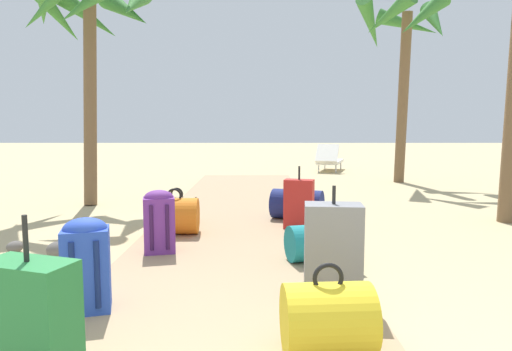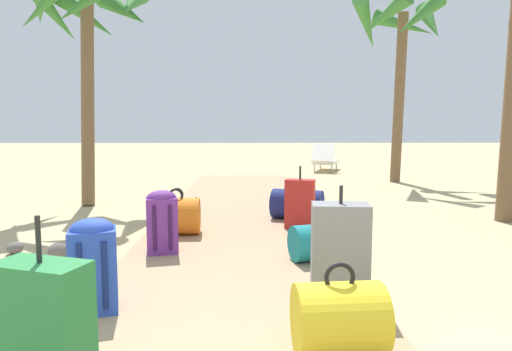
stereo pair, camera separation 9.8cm
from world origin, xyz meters
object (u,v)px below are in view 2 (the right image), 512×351
(backpack_purple, at_px, (162,220))
(suitcase_grey, at_px, (340,253))
(duffel_bag_tan, at_px, (177,209))
(duffel_bag_teal, at_px, (324,242))
(duffel_bag_yellow, at_px, (339,318))
(backpack_blue, at_px, (93,263))
(suitcase_green, at_px, (43,325))
(palm_tree_far_left, at_px, (84,14))
(suitcase_red, at_px, (300,204))
(lounge_chair, at_px, (325,160))
(duffel_bag_navy, at_px, (297,204))
(palm_tree_far_right, at_px, (399,36))
(duffel_bag_orange, at_px, (176,216))

(backpack_purple, distance_m, suitcase_grey, 1.89)
(duffel_bag_tan, relative_size, duffel_bag_teal, 0.79)
(duffel_bag_yellow, distance_m, suitcase_grey, 0.74)
(backpack_blue, distance_m, duffel_bag_teal, 2.02)
(duffel_bag_teal, bearing_deg, backpack_purple, 170.59)
(suitcase_green, relative_size, palm_tree_far_left, 0.21)
(duffel_bag_yellow, distance_m, suitcase_red, 2.96)
(duffel_bag_yellow, xyz_separation_m, lounge_chair, (1.72, 10.62, 0.06))
(backpack_purple, height_order, duffel_bag_yellow, backpack_purple)
(backpack_purple, xyz_separation_m, palm_tree_far_left, (-1.76, 3.18, 2.64))
(backpack_blue, xyz_separation_m, duffel_bag_tan, (0.11, 2.72, -0.16))
(duffel_bag_yellow, height_order, suitcase_red, suitcase_red)
(suitcase_red, xyz_separation_m, duffel_bag_navy, (0.03, 0.53, -0.10))
(backpack_purple, relative_size, palm_tree_far_left, 0.16)
(duffel_bag_tan, bearing_deg, palm_tree_far_left, 132.71)
(duffel_bag_tan, xyz_separation_m, duffel_bag_navy, (1.51, 0.20, 0.03))
(suitcase_green, bearing_deg, duffel_bag_teal, 50.61)
(duffel_bag_yellow, relative_size, palm_tree_far_right, 0.12)
(suitcase_red, bearing_deg, lounge_chair, 78.24)
(suitcase_red, distance_m, lounge_chair, 7.83)
(suitcase_green, distance_m, duffel_bag_navy, 4.08)
(backpack_purple, bearing_deg, duffel_bag_orange, 89.16)
(duffel_bag_orange, distance_m, backpack_blue, 2.13)
(suitcase_green, bearing_deg, palm_tree_far_right, 62.56)
(suitcase_red, distance_m, palm_tree_far_right, 6.41)
(duffel_bag_yellow, bearing_deg, duffel_bag_orange, 115.48)
(backpack_blue, bearing_deg, duffel_bag_tan, 87.69)
(duffel_bag_tan, relative_size, lounge_chair, 0.32)
(duffel_bag_navy, bearing_deg, duffel_bag_teal, -88.35)
(duffel_bag_yellow, distance_m, palm_tree_far_right, 8.98)
(duffel_bag_orange, bearing_deg, duffel_bag_navy, 29.34)
(duffel_bag_orange, xyz_separation_m, duffel_bag_tan, (-0.08, 0.61, -0.04))
(duffel_bag_tan, distance_m, suitcase_red, 1.53)
(lounge_chair, bearing_deg, duffel_bag_teal, -99.64)
(duffel_bag_teal, distance_m, suitcase_grey, 1.00)
(duffel_bag_yellow, xyz_separation_m, suitcase_red, (0.13, 2.95, 0.10))
(backpack_purple, bearing_deg, lounge_chair, 70.86)
(backpack_blue, height_order, duffel_bag_navy, backpack_blue)
(duffel_bag_orange, xyz_separation_m, suitcase_red, (1.41, 0.27, 0.09))
(duffel_bag_teal, height_order, duffel_bag_navy, duffel_bag_navy)
(suitcase_green, relative_size, backpack_blue, 1.30)
(duffel_bag_orange, relative_size, duffel_bag_tan, 1.02)
(palm_tree_far_left, bearing_deg, palm_tree_far_right, 25.68)
(duffel_bag_navy, xyz_separation_m, palm_tree_far_right, (2.72, 4.48, 2.99))
(palm_tree_far_right, bearing_deg, backpack_blue, -120.38)
(duffel_bag_tan, height_order, duffel_bag_navy, duffel_bag_navy)
(backpack_purple, bearing_deg, palm_tree_far_right, 55.38)
(backpack_purple, relative_size, palm_tree_far_right, 0.14)
(duffel_bag_tan, bearing_deg, duffel_bag_orange, -82.69)
(backpack_blue, bearing_deg, duffel_bag_teal, 33.88)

